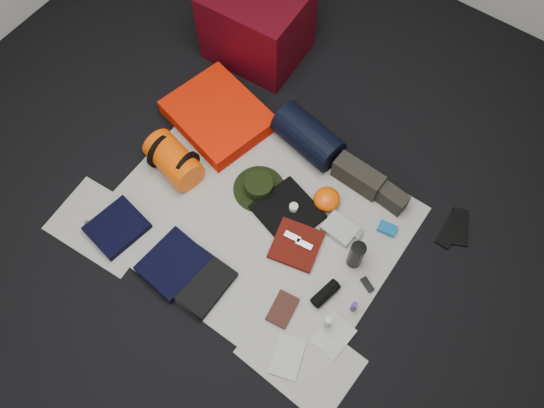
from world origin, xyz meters
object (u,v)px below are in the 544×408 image
Objects in this scene: water_bottle at (356,255)px; paperback_book at (283,309)px; navy_duffel at (308,137)px; sleeping_pad at (218,115)px; compact_camera at (353,232)px; red_cabinet at (257,24)px; stuff_sack at (174,160)px.

paperback_book is at bearing -110.15° from water_bottle.
sleeping_pad is at bearing -153.46° from navy_duffel.
compact_camera is at bearing -8.68° from sleeping_pad.
red_cabinet is 1.82m from paperback_book.
sleeping_pad is at bearing 90.88° from stuff_sack.
red_cabinet is 6.20× the size of compact_camera.
stuff_sack reaches higher than compact_camera.
red_cabinet is 1.49m from compact_camera.
stuff_sack is 1.08m from paperback_book.
navy_duffel reaches higher than stuff_sack.
navy_duffel is at bearing 144.28° from compact_camera.
red_cabinet reaches higher than sleeping_pad.
water_bottle is (1.34, -0.92, -0.14)m from red_cabinet.
navy_duffel is at bearing 143.01° from water_bottle.
red_cabinet reaches higher than navy_duffel.
navy_duffel reaches higher than paperback_book.
compact_camera is at bearing 74.81° from paperback_book.
water_bottle is at bearing -61.66° from compact_camera.
compact_camera is (1.10, 0.26, -0.08)m from stuff_sack.
stuff_sack is at bearing -89.12° from sleeping_pad.
sleeping_pad is 1.74× the size of stuff_sack.
water_bottle is at bearing 61.80° from paperback_book.
water_bottle is at bearing 5.57° from stuff_sack.
sleeping_pad is at bearing -80.83° from red_cabinet.
stuff_sack is at bearing -170.82° from compact_camera.
stuff_sack is 1.13m from compact_camera.
water_bottle is at bearing -26.54° from navy_duffel.
red_cabinet is 0.84m from navy_duffel.
paperback_book is (1.03, -0.77, -0.04)m from sleeping_pad.
red_cabinet reaches higher than stuff_sack.
water_bottle reaches higher than compact_camera.
red_cabinet is 0.65m from sleeping_pad.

